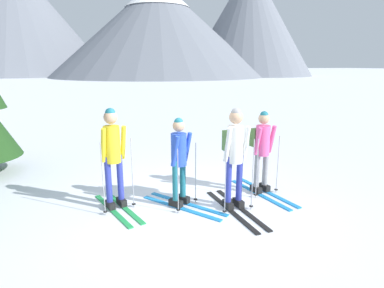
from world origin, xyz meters
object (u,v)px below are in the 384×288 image
Objects in this scene: skier_in_yellow at (113,154)px; skier_in_blue at (179,160)px; skier_in_white at (235,153)px; skier_in_pink at (262,148)px.

skier_in_blue is (1.13, -0.28, -0.14)m from skier_in_yellow.
skier_in_white is (0.89, -0.41, 0.16)m from skier_in_blue.
skier_in_blue is 0.90× the size of skier_in_white.
skier_in_pink reaches higher than skier_in_blue.
skier_in_yellow is 1.04× the size of skier_in_pink.
skier_in_yellow is 1.17m from skier_in_blue.
skier_in_yellow reaches higher than skier_in_blue.
skier_in_yellow is 2.87m from skier_in_pink.
skier_in_pink is (1.74, 0.08, 0.05)m from skier_in_blue.
skier_in_blue is at bearing -14.00° from skier_in_yellow.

